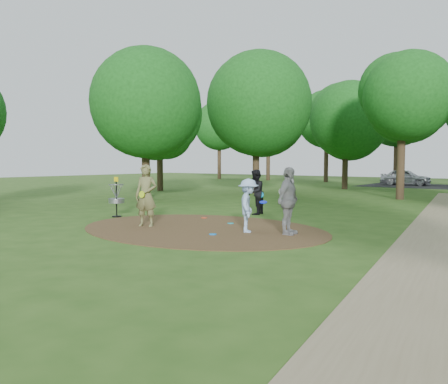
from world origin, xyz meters
The scene contains 13 objects.
ground centered at (0.00, 0.00, 0.00)m, with size 100.00×100.00×0.00m, color #2D5119.
dirt_clearing centered at (0.00, 0.00, 0.01)m, with size 8.40×8.40×0.02m, color #47301C.
footpath centered at (6.50, 2.00, 0.01)m, with size 2.00×40.00×0.01m, color #8C7A5B.
player_observer_with_disc centered at (-1.70, -0.76, 1.02)m, with size 0.87×0.73×2.04m.
player_throwing_with_disc centered at (1.63, 0.25, 0.81)m, with size 1.18×1.21×1.62m.
player_walking_with_disc centered at (-0.64, 4.14, 0.90)m, with size 0.85×1.00×1.81m.
player_waiting_with_disc centered at (2.77, 0.61, 0.99)m, with size 0.58×1.19×1.97m.
disc_ground_cyan centered at (0.15, 1.37, 0.03)m, with size 0.22×0.22×0.02m, color #169EB3.
disc_ground_blue centered at (1.06, -0.75, 0.03)m, with size 0.22×0.22×0.02m, color #0E7FF2.
disc_ground_red centered at (-1.51, 1.96, 0.03)m, with size 0.22×0.22×0.02m, color red.
car_left centered at (-1.73, 30.56, 0.72)m, with size 1.70×4.22×1.44m, color #AFB0B7.
disc_golf_basket centered at (-4.50, 0.30, 0.87)m, with size 0.63×0.63×1.54m.
tree_ring centered at (0.79, 9.13, 5.20)m, with size 36.93×45.29×9.09m.
Camera 1 is at (8.85, -10.52, 2.13)m, focal length 35.00 mm.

